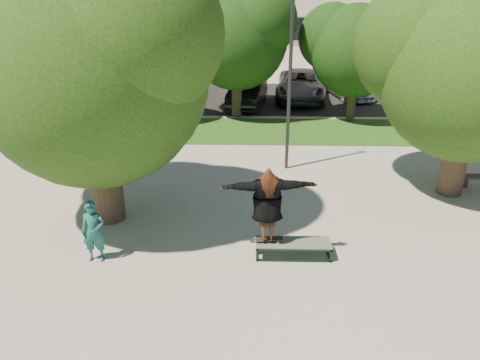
{
  "coord_description": "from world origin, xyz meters",
  "views": [
    {
      "loc": [
        -0.24,
        -10.63,
        6.16
      ],
      "look_at": [
        -0.54,
        0.6,
        1.38
      ],
      "focal_mm": 35.0,
      "sensor_mm": 36.0,
      "label": 1
    }
  ],
  "objects_px": {
    "grind_box": "(293,249)",
    "car_silver_b": "(348,85)",
    "lamppost": "(290,80)",
    "tree_left": "(89,58)",
    "tree_right": "(469,60)",
    "car_silver_a": "(123,86)",
    "car_grey": "(301,85)",
    "car_dark": "(247,91)",
    "bystander": "(94,232)"
  },
  "relations": [
    {
      "from": "tree_left",
      "to": "car_grey",
      "type": "bearing_deg",
      "value": 65.18
    },
    {
      "from": "tree_right",
      "to": "grind_box",
      "type": "distance_m",
      "value": 7.54
    },
    {
      "from": "lamppost",
      "to": "car_silver_b",
      "type": "bearing_deg",
      "value": 69.54
    },
    {
      "from": "grind_box",
      "to": "car_grey",
      "type": "bearing_deg",
      "value": 84.11
    },
    {
      "from": "bystander",
      "to": "car_silver_b",
      "type": "xyz_separation_m",
      "value": [
        9.21,
        17.62,
        -0.12
      ]
    },
    {
      "from": "car_grey",
      "to": "bystander",
      "type": "bearing_deg",
      "value": -104.87
    },
    {
      "from": "bystander",
      "to": "car_grey",
      "type": "height_order",
      "value": "car_grey"
    },
    {
      "from": "tree_right",
      "to": "car_dark",
      "type": "xyz_separation_m",
      "value": [
        -6.42,
        11.05,
        -3.33
      ]
    },
    {
      "from": "tree_left",
      "to": "bystander",
      "type": "relative_size",
      "value": 4.63
    },
    {
      "from": "grind_box",
      "to": "car_grey",
      "type": "relative_size",
      "value": 0.31
    },
    {
      "from": "grind_box",
      "to": "car_dark",
      "type": "height_order",
      "value": "car_dark"
    },
    {
      "from": "car_dark",
      "to": "car_silver_b",
      "type": "height_order",
      "value": "car_dark"
    },
    {
      "from": "tree_left",
      "to": "car_dark",
      "type": "distance_m",
      "value": 14.07
    },
    {
      "from": "tree_right",
      "to": "car_grey",
      "type": "bearing_deg",
      "value": 105.06
    },
    {
      "from": "car_silver_a",
      "to": "car_silver_b",
      "type": "relative_size",
      "value": 0.93
    },
    {
      "from": "grind_box",
      "to": "car_silver_b",
      "type": "bearing_deg",
      "value": 75.44
    },
    {
      "from": "tree_right",
      "to": "grind_box",
      "type": "height_order",
      "value": "tree_right"
    },
    {
      "from": "tree_left",
      "to": "car_grey",
      "type": "xyz_separation_m",
      "value": [
        6.79,
        14.69,
        -3.63
      ]
    },
    {
      "from": "bystander",
      "to": "car_grey",
      "type": "distance_m",
      "value": 18.1
    },
    {
      "from": "tree_right",
      "to": "bystander",
      "type": "distance_m",
      "value": 11.21
    },
    {
      "from": "car_silver_a",
      "to": "car_grey",
      "type": "distance_m",
      "value": 10.08
    },
    {
      "from": "tree_right",
      "to": "lamppost",
      "type": "height_order",
      "value": "tree_right"
    },
    {
      "from": "tree_left",
      "to": "tree_right",
      "type": "xyz_separation_m",
      "value": [
        10.21,
        1.99,
        -0.33
      ]
    },
    {
      "from": "tree_left",
      "to": "grind_box",
      "type": "distance_m",
      "value": 6.88
    },
    {
      "from": "grind_box",
      "to": "car_silver_b",
      "type": "relative_size",
      "value": 0.4
    },
    {
      "from": "grind_box",
      "to": "car_silver_a",
      "type": "bearing_deg",
      "value": 116.89
    },
    {
      "from": "lamppost",
      "to": "grind_box",
      "type": "distance_m",
      "value": 6.53
    },
    {
      "from": "bystander",
      "to": "car_dark",
      "type": "xyz_separation_m",
      "value": [
        3.42,
        15.28,
        -0.0
      ]
    },
    {
      "from": "car_dark",
      "to": "car_grey",
      "type": "bearing_deg",
      "value": 36.99
    },
    {
      "from": "car_grey",
      "to": "car_silver_b",
      "type": "bearing_deg",
      "value": 19.99
    },
    {
      "from": "tree_left",
      "to": "car_dark",
      "type": "height_order",
      "value": "tree_left"
    },
    {
      "from": "tree_right",
      "to": "car_grey",
      "type": "height_order",
      "value": "tree_right"
    },
    {
      "from": "car_dark",
      "to": "grind_box",
      "type": "bearing_deg",
      "value": -76.8
    },
    {
      "from": "tree_left",
      "to": "bystander",
      "type": "bearing_deg",
      "value": -80.58
    },
    {
      "from": "tree_left",
      "to": "tree_right",
      "type": "height_order",
      "value": "tree_left"
    },
    {
      "from": "lamppost",
      "to": "car_dark",
      "type": "height_order",
      "value": "lamppost"
    },
    {
      "from": "lamppost",
      "to": "car_grey",
      "type": "xyz_separation_m",
      "value": [
        1.5,
        10.78,
        -2.35
      ]
    },
    {
      "from": "tree_left",
      "to": "car_silver_b",
      "type": "height_order",
      "value": "tree_left"
    },
    {
      "from": "tree_left",
      "to": "car_silver_b",
      "type": "xyz_separation_m",
      "value": [
        9.58,
        15.39,
        -3.77
      ]
    },
    {
      "from": "tree_left",
      "to": "tree_right",
      "type": "distance_m",
      "value": 10.41
    },
    {
      "from": "tree_left",
      "to": "grind_box",
      "type": "xyz_separation_m",
      "value": [
        5.08,
        -1.91,
        -4.23
      ]
    },
    {
      "from": "car_silver_a",
      "to": "car_grey",
      "type": "bearing_deg",
      "value": -10.78
    },
    {
      "from": "tree_left",
      "to": "grind_box",
      "type": "bearing_deg",
      "value": -20.64
    },
    {
      "from": "grind_box",
      "to": "bystander",
      "type": "bearing_deg",
      "value": -176.15
    },
    {
      "from": "car_dark",
      "to": "car_grey",
      "type": "height_order",
      "value": "car_grey"
    },
    {
      "from": "lamppost",
      "to": "car_silver_a",
      "type": "relative_size",
      "value": 1.46
    },
    {
      "from": "tree_left",
      "to": "car_grey",
      "type": "height_order",
      "value": "tree_left"
    },
    {
      "from": "lamppost",
      "to": "car_dark",
      "type": "bearing_deg",
      "value": 99.32
    },
    {
      "from": "tree_right",
      "to": "car_silver_a",
      "type": "distance_m",
      "value": 18.77
    },
    {
      "from": "tree_right",
      "to": "lamppost",
      "type": "relative_size",
      "value": 1.07
    }
  ]
}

